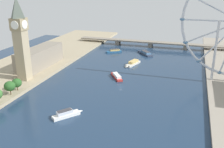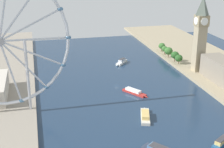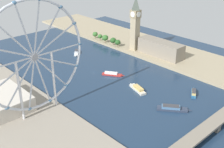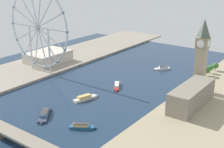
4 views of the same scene
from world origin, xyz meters
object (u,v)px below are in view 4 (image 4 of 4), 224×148
(ferris_wheel, at_px, (38,28))
(river_bridge, at_px, (3,129))
(parliament_block, at_px, (192,96))
(riverside_hall, at_px, (48,57))
(tour_boat_3, at_px, (82,126))
(tour_boat_1, at_px, (45,114))
(tour_boat_2, at_px, (162,68))
(tour_boat_0, at_px, (85,98))
(clock_tower, at_px, (202,55))
(tour_boat_4, at_px, (117,86))

(ferris_wheel, height_order, river_bridge, ferris_wheel)
(parliament_block, xyz_separation_m, riverside_hall, (231.91, -20.74, -3.24))
(parliament_block, distance_m, tour_boat_3, 114.24)
(ferris_wheel, xyz_separation_m, tour_boat_1, (-102.19, 85.53, -59.21))
(riverside_hall, relative_size, tour_boat_2, 2.80)
(tour_boat_0, height_order, tour_boat_1, tour_boat_0)
(riverside_hall, relative_size, tour_boat_0, 1.92)
(clock_tower, xyz_separation_m, parliament_block, (-9.27, 43.00, -31.31))
(parliament_block, bearing_deg, tour_boat_4, -2.00)
(parliament_block, height_order, river_bridge, parliament_block)
(parliament_block, height_order, tour_boat_4, parliament_block)
(tour_boat_3, bearing_deg, tour_boat_2, 63.67)
(clock_tower, relative_size, tour_boat_4, 3.02)
(clock_tower, height_order, tour_boat_2, clock_tower)
(tour_boat_0, relative_size, tour_boat_1, 0.99)
(clock_tower, distance_m, parliament_block, 54.00)
(clock_tower, bearing_deg, riverside_hall, 5.71)
(clock_tower, distance_m, tour_boat_2, 99.43)
(tour_boat_1, bearing_deg, parliament_block, 95.38)
(parliament_block, xyz_separation_m, ferris_wheel, (208.06, 13.63, 47.36))
(clock_tower, height_order, tour_boat_3, clock_tower)
(parliament_block, relative_size, tour_boat_3, 2.98)
(ferris_wheel, relative_size, tour_boat_1, 3.55)
(river_bridge, relative_size, tour_boat_4, 8.60)
(tour_boat_1, distance_m, tour_boat_2, 196.08)
(river_bridge, bearing_deg, tour_boat_0, -93.03)
(ferris_wheel, bearing_deg, tour_boat_0, 163.12)
(clock_tower, xyz_separation_m, tour_boat_4, (84.92, 39.71, -43.42))
(tour_boat_2, xyz_separation_m, tour_boat_3, (-21.14, 191.41, -0.15))
(clock_tower, xyz_separation_m, tour_boat_3, (51.61, 138.96, -43.06))
(river_bridge, xyz_separation_m, tour_boat_2, (-23.55, -240.64, -4.65))
(ferris_wheel, relative_size, tour_boat_4, 4.17)
(tour_boat_0, relative_size, tour_boat_3, 1.34)
(clock_tower, height_order, tour_boat_0, clock_tower)
(river_bridge, height_order, tour_boat_1, river_bridge)
(tour_boat_4, bearing_deg, tour_boat_3, -14.99)
(clock_tower, bearing_deg, ferris_wheel, 15.90)
(clock_tower, bearing_deg, tour_boat_0, 44.45)
(parliament_block, relative_size, tour_boat_0, 2.23)
(tour_boat_3, bearing_deg, tour_boat_0, 95.86)
(tour_boat_2, bearing_deg, tour_boat_4, 32.25)
(river_bridge, relative_size, tour_boat_3, 9.85)
(tour_boat_1, xyz_separation_m, tour_boat_2, (-23.85, -194.63, 0.25))
(ferris_wheel, xyz_separation_m, tour_boat_2, (-126.04, -109.09, -58.96))
(tour_boat_2, bearing_deg, tour_boat_1, 32.79)
(river_bridge, bearing_deg, tour_boat_1, -89.63)
(parliament_block, bearing_deg, riverside_hall, -5.11)
(ferris_wheel, distance_m, tour_boat_0, 127.17)
(riverside_hall, height_order, tour_boat_0, riverside_hall)
(parliament_block, relative_size, tour_boat_4, 2.60)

